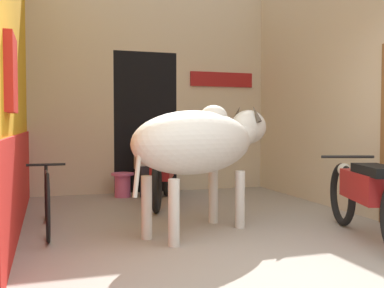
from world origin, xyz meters
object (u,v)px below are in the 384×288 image
motorcycle_far (162,173)px  plastic_stool (123,184)px  cow (203,142)px  shopkeeper_seated (148,161)px  bicycle (47,198)px  motorcycle_near (367,194)px

motorcycle_far → plastic_stool: size_ratio=5.16×
cow → motorcycle_far: bearing=90.0°
motorcycle_far → shopkeeper_seated: shopkeeper_seated is taller
motorcycle_far → bicycle: 2.04m
motorcycle_near → motorcycle_far: 3.05m
bicycle → plastic_stool: 2.34m
shopkeeper_seated → plastic_stool: shopkeeper_seated is taller
motorcycle_near → cow: bearing=147.2°
motorcycle_near → motorcycle_far: motorcycle_near is taller
cow → motorcycle_near: 1.74m
cow → shopkeeper_seated: bearing=91.2°
motorcycle_far → shopkeeper_seated: 0.75m
cow → shopkeeper_seated: cow is taller
motorcycle_near → shopkeeper_seated: bearing=112.8°
cow → motorcycle_far: cow is taller
cow → bicycle: bearing=161.3°
plastic_stool → motorcycle_near: bearing=-61.8°
motorcycle_near → bicycle: (-3.01, 1.45, -0.12)m
bicycle → plastic_stool: size_ratio=4.44×
motorcycle_far → cow: bearing=-90.0°
bicycle → cow: bearing=-18.7°
plastic_stool → cow: bearing=-79.8°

